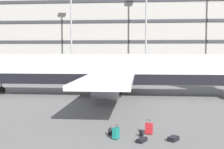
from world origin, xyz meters
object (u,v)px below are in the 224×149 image
at_px(suitcase_scuffed, 142,140).
at_px(suitcase_teal, 173,139).
at_px(airliner, 111,71).
at_px(suitcase_laid_flat, 116,133).
at_px(backpack_red, 110,132).
at_px(backpack_upright, 142,134).
at_px(suitcase_silver, 149,128).

relative_size(suitcase_scuffed, suitcase_teal, 1.05).
height_order(airliner, suitcase_laid_flat, airliner).
xyz_separation_m(airliner, suitcase_laid_flat, (2.08, -17.54, -2.50)).
distance_m(suitcase_teal, backpack_red, 3.84).
bearing_deg(suitcase_teal, backpack_red, 168.88).
distance_m(airliner, suitcase_teal, 18.58).
xyz_separation_m(suitcase_scuffed, suitcase_teal, (1.83, 0.39, 0.02)).
bearing_deg(backpack_red, backpack_upright, -2.92).
bearing_deg(backpack_upright, suitcase_silver, 54.92).
bearing_deg(suitcase_scuffed, suitcase_laid_flat, 165.05).
relative_size(airliner, suitcase_teal, 48.74).
xyz_separation_m(suitcase_teal, backpack_upright, (-1.83, 0.64, 0.08)).
bearing_deg(airliner, suitcase_scuffed, -78.65).
bearing_deg(backpack_upright, suitcase_teal, -19.30).
relative_size(airliner, suitcase_silver, 42.24).
xyz_separation_m(suitcase_silver, backpack_red, (-2.39, -0.55, -0.14)).
bearing_deg(suitcase_teal, suitcase_laid_flat, 179.71).
bearing_deg(backpack_red, suitcase_silver, 12.93).
bearing_deg(airliner, backpack_upright, -77.99).
distance_m(suitcase_scuffed, backpack_red, 2.25).
bearing_deg(backpack_red, suitcase_laid_flat, -60.45).
relative_size(suitcase_teal, suitcase_silver, 0.87).
distance_m(suitcase_silver, backpack_red, 2.45).
distance_m(suitcase_laid_flat, suitcase_scuffed, 1.60).
relative_size(suitcase_silver, backpack_upright, 1.92).
height_order(airliner, suitcase_teal, airliner).
bearing_deg(suitcase_scuffed, suitcase_silver, 75.00).
bearing_deg(suitcase_laid_flat, suitcase_scuffed, -14.95).
bearing_deg(airliner, suitcase_teal, -72.81).
xyz_separation_m(airliner, backpack_red, (1.67, -16.82, -2.62)).
relative_size(suitcase_scuffed, suitcase_silver, 0.91).
xyz_separation_m(suitcase_laid_flat, suitcase_silver, (1.98, 1.27, 0.01)).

